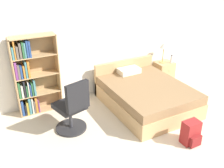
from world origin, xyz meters
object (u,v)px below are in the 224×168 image
office_chair (72,109)px  bed (145,94)px  bookshelf (31,77)px  nightstand (164,72)px  water_bottle (171,59)px  table_lamp (164,47)px  backpack_red (191,133)px

office_chair → bed: bearing=5.3°
bookshelf → nightstand: 3.34m
bed → water_bottle: size_ratio=9.50×
office_chair → water_bottle: (2.96, 0.86, 0.16)m
office_chair → table_lamp: (2.78, 0.97, 0.48)m
bed → table_lamp: size_ratio=3.76×
table_lamp → backpack_red: table_lamp is taller
water_bottle → nightstand: bearing=143.6°
bookshelf → nightstand: bookshelf is taller
bookshelf → backpack_red: 3.18m
bed → water_bottle: bed is taller
bookshelf → water_bottle: bookshelf is taller
backpack_red → office_chair: bearing=142.2°
nightstand → water_bottle: bearing=-36.4°
office_chair → water_bottle: size_ratio=5.10×
water_bottle → backpack_red: bearing=-121.7°
bed → table_lamp: 1.53m
nightstand → backpack_red: bearing=-117.9°
bed → office_chair: (-1.69, -0.16, 0.21)m
bookshelf → backpack_red: (2.12, -2.30, -0.58)m
office_chair → nightstand: office_chair is taller
bookshelf → water_bottle: (3.44, -0.17, -0.15)m
bookshelf → bed: (2.16, -0.87, -0.52)m
nightstand → table_lamp: 0.69m
bed → backpack_red: bearing=-91.6°
office_chair → nightstand: size_ratio=1.97×
bed → office_chair: size_ratio=1.86×
nightstand → bookshelf: bearing=178.8°
bed → nightstand: (1.14, 0.80, 0.00)m
nightstand → bed: bearing=-145.1°
bed → backpack_red: bed is taller
backpack_red → nightstand: bearing=62.1°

